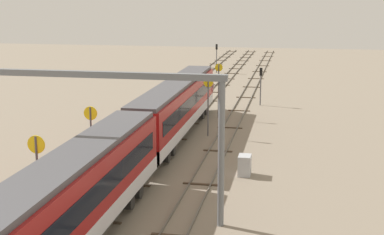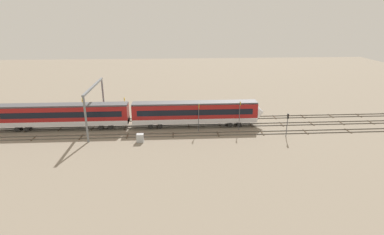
{
  "view_description": "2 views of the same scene",
  "coord_description": "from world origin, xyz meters",
  "px_view_note": "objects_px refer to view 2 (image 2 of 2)",
  "views": [
    {
      "loc": [
        -42.46,
        -10.39,
        12.35
      ],
      "look_at": [
        4.42,
        -1.4,
        1.76
      ],
      "focal_mm": 50.77,
      "sensor_mm": 36.0,
      "label": 1
    },
    {
      "loc": [
        0.24,
        -56.71,
        21.23
      ],
      "look_at": [
        3.71,
        -0.27,
        1.92
      ],
      "focal_mm": 28.84,
      "sensor_mm": 36.0,
      "label": 2
    }
  ],
  "objects_px": {
    "speed_sign_near_foreground": "(125,107)",
    "speed_sign_mid_trackside": "(83,107)",
    "train": "(0,117)",
    "signal_light_trackside_departure": "(287,122)",
    "speed_sign_distant_end": "(240,112)",
    "overhead_gantry": "(94,97)",
    "speed_sign_far_trackside": "(199,114)",
    "relay_cabinet": "(140,138)"
  },
  "relations": [
    {
      "from": "train",
      "to": "speed_sign_near_foreground",
      "type": "relative_size",
      "value": 18.65
    },
    {
      "from": "overhead_gantry",
      "to": "signal_light_trackside_departure",
      "type": "xyz_separation_m",
      "value": [
        34.91,
        -6.8,
        -3.22
      ]
    },
    {
      "from": "speed_sign_near_foreground",
      "to": "signal_light_trackside_departure",
      "type": "bearing_deg",
      "value": -17.2
    },
    {
      "from": "signal_light_trackside_departure",
      "to": "train",
      "type": "bearing_deg",
      "value": 172.96
    },
    {
      "from": "speed_sign_near_foreground",
      "to": "overhead_gantry",
      "type": "bearing_deg",
      "value": -154.61
    },
    {
      "from": "train",
      "to": "speed_sign_near_foreground",
      "type": "height_order",
      "value": "speed_sign_near_foreground"
    },
    {
      "from": "overhead_gantry",
      "to": "relay_cabinet",
      "type": "distance_m",
      "value": 12.82
    },
    {
      "from": "speed_sign_far_trackside",
      "to": "relay_cabinet",
      "type": "height_order",
      "value": "speed_sign_far_trackside"
    },
    {
      "from": "speed_sign_far_trackside",
      "to": "relay_cabinet",
      "type": "distance_m",
      "value": 11.65
    },
    {
      "from": "train",
      "to": "overhead_gantry",
      "type": "xyz_separation_m",
      "value": [
        17.67,
        0.31,
        3.45
      ]
    },
    {
      "from": "speed_sign_mid_trackside",
      "to": "signal_light_trackside_departure",
      "type": "bearing_deg",
      "value": -13.41
    },
    {
      "from": "speed_sign_mid_trackside",
      "to": "relay_cabinet",
      "type": "xyz_separation_m",
      "value": [
        11.91,
        -9.67,
        -2.82
      ]
    },
    {
      "from": "speed_sign_far_trackside",
      "to": "signal_light_trackside_departure",
      "type": "height_order",
      "value": "speed_sign_far_trackside"
    },
    {
      "from": "speed_sign_distant_end",
      "to": "relay_cabinet",
      "type": "height_order",
      "value": "speed_sign_distant_end"
    },
    {
      "from": "speed_sign_mid_trackside",
      "to": "train",
      "type": "bearing_deg",
      "value": -170.21
    },
    {
      "from": "speed_sign_distant_end",
      "to": "train",
      "type": "bearing_deg",
      "value": 176.61
    },
    {
      "from": "speed_sign_near_foreground",
      "to": "relay_cabinet",
      "type": "distance_m",
      "value": 10.93
    },
    {
      "from": "speed_sign_distant_end",
      "to": "speed_sign_near_foreground",
      "type": "bearing_deg",
      "value": 166.24
    },
    {
      "from": "speed_sign_near_foreground",
      "to": "signal_light_trackside_departure",
      "type": "xyz_separation_m",
      "value": [
        29.8,
        -9.22,
        -0.58
      ]
    },
    {
      "from": "relay_cabinet",
      "to": "overhead_gantry",
      "type": "bearing_deg",
      "value": 140.28
    },
    {
      "from": "signal_light_trackside_departure",
      "to": "relay_cabinet",
      "type": "xyz_separation_m",
      "value": [
        -25.96,
        -0.64,
        -2.16
      ]
    },
    {
      "from": "overhead_gantry",
      "to": "speed_sign_distant_end",
      "type": "bearing_deg",
      "value": -6.23
    },
    {
      "from": "signal_light_trackside_departure",
      "to": "speed_sign_far_trackside",
      "type": "bearing_deg",
      "value": 166.6
    },
    {
      "from": "speed_sign_mid_trackside",
      "to": "relay_cabinet",
      "type": "height_order",
      "value": "speed_sign_mid_trackside"
    },
    {
      "from": "overhead_gantry",
      "to": "speed_sign_near_foreground",
      "type": "xyz_separation_m",
      "value": [
        5.11,
        2.43,
        -2.64
      ]
    },
    {
      "from": "overhead_gantry",
      "to": "speed_sign_mid_trackside",
      "type": "xyz_separation_m",
      "value": [
        -2.96,
        2.23,
        -2.56
      ]
    },
    {
      "from": "train",
      "to": "speed_sign_distant_end",
      "type": "distance_m",
      "value": 44.86
    },
    {
      "from": "overhead_gantry",
      "to": "speed_sign_mid_trackside",
      "type": "distance_m",
      "value": 4.5
    },
    {
      "from": "overhead_gantry",
      "to": "speed_sign_near_foreground",
      "type": "height_order",
      "value": "overhead_gantry"
    },
    {
      "from": "speed_sign_near_foreground",
      "to": "speed_sign_mid_trackside",
      "type": "bearing_deg",
      "value": -178.64
    },
    {
      "from": "train",
      "to": "speed_sign_far_trackside",
      "type": "relative_size",
      "value": 18.63
    },
    {
      "from": "train",
      "to": "signal_light_trackside_departure",
      "type": "distance_m",
      "value": 52.98
    },
    {
      "from": "speed_sign_far_trackside",
      "to": "speed_sign_distant_end",
      "type": "xyz_separation_m",
      "value": [
        7.68,
        0.15,
        0.13
      ]
    },
    {
      "from": "overhead_gantry",
      "to": "speed_sign_distant_end",
      "type": "xyz_separation_m",
      "value": [
        27.11,
        -2.96,
        -2.56
      ]
    },
    {
      "from": "speed_sign_far_trackside",
      "to": "overhead_gantry",
      "type": "bearing_deg",
      "value": 170.91
    },
    {
      "from": "speed_sign_near_foreground",
      "to": "speed_sign_distant_end",
      "type": "distance_m",
      "value": 22.64
    },
    {
      "from": "train",
      "to": "signal_light_trackside_departure",
      "type": "height_order",
      "value": "train"
    },
    {
      "from": "overhead_gantry",
      "to": "signal_light_trackside_departure",
      "type": "distance_m",
      "value": 35.71
    },
    {
      "from": "speed_sign_far_trackside",
      "to": "speed_sign_near_foreground",
      "type": "bearing_deg",
      "value": 158.87
    },
    {
      "from": "overhead_gantry",
      "to": "speed_sign_distant_end",
      "type": "height_order",
      "value": "overhead_gantry"
    },
    {
      "from": "speed_sign_near_foreground",
      "to": "speed_sign_far_trackside",
      "type": "xyz_separation_m",
      "value": [
        14.32,
        -5.53,
        -0.05
      ]
    },
    {
      "from": "overhead_gantry",
      "to": "relay_cabinet",
      "type": "bearing_deg",
      "value": -39.72
    }
  ]
}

